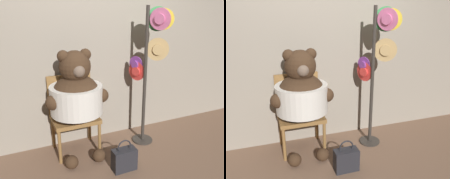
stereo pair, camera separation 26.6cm
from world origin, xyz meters
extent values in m
plane|color=brown|center=(0.00, 0.00, 0.00)|extent=(14.00, 14.00, 0.00)
cube|color=gray|center=(0.00, 0.68, 1.38)|extent=(8.00, 0.10, 2.77)
cylinder|color=olive|center=(-0.61, 0.19, 0.21)|extent=(0.04, 0.04, 0.43)
cylinder|color=olive|center=(-0.11, 0.19, 0.21)|extent=(0.04, 0.04, 0.43)
cylinder|color=olive|center=(-0.61, 0.57, 0.21)|extent=(0.04, 0.04, 0.43)
cylinder|color=olive|center=(-0.11, 0.57, 0.21)|extent=(0.04, 0.04, 0.43)
cube|color=olive|center=(-0.36, 0.38, 0.45)|extent=(0.56, 0.45, 0.05)
cube|color=olive|center=(-0.36, 0.58, 0.73)|extent=(0.56, 0.04, 0.50)
sphere|color=#3D2819|center=(-0.35, 0.31, 0.74)|extent=(0.62, 0.62, 0.62)
cylinder|color=silver|center=(-0.35, 0.31, 0.74)|extent=(0.63, 0.63, 0.34)
sphere|color=#3D2819|center=(-0.35, 0.31, 1.14)|extent=(0.37, 0.37, 0.37)
sphere|color=#3D2819|center=(-0.47, 0.31, 1.27)|extent=(0.14, 0.14, 0.14)
sphere|color=#3D2819|center=(-0.22, 0.31, 1.27)|extent=(0.14, 0.14, 0.14)
sphere|color=brown|center=(-0.35, 0.16, 1.12)|extent=(0.14, 0.14, 0.14)
sphere|color=#3D2819|center=(-0.64, 0.24, 0.77)|extent=(0.17, 0.17, 0.17)
sphere|color=#3D2819|center=(-0.05, 0.24, 0.77)|extent=(0.17, 0.17, 0.17)
sphere|color=#3D2819|center=(-0.51, 0.04, 0.08)|extent=(0.16, 0.16, 0.16)
sphere|color=#3D2819|center=(-0.18, 0.04, 0.08)|extent=(0.16, 0.16, 0.16)
cylinder|color=#332D28|center=(0.56, 0.25, 0.01)|extent=(0.28, 0.28, 0.02)
cylinder|color=#332D28|center=(0.56, 0.25, 0.90)|extent=(0.04, 0.04, 1.80)
cylinder|color=red|center=(0.50, 0.37, 0.98)|extent=(0.12, 0.23, 0.25)
cylinder|color=red|center=(0.50, 0.37, 0.98)|extent=(0.11, 0.13, 0.12)
cylinder|color=tan|center=(0.69, 0.19, 1.28)|extent=(0.27, 0.12, 0.28)
cylinder|color=tan|center=(0.69, 0.19, 1.28)|extent=(0.15, 0.10, 0.14)
cylinder|color=#7A388E|center=(0.50, 0.39, 1.07)|extent=(0.09, 0.20, 0.21)
cylinder|color=#7A388E|center=(0.50, 0.39, 1.07)|extent=(0.11, 0.12, 0.10)
cylinder|color=#3D9351|center=(0.69, 0.23, 1.64)|extent=(0.29, 0.06, 0.29)
cylinder|color=#3D9351|center=(0.69, 0.23, 1.64)|extent=(0.15, 0.08, 0.14)
cylinder|color=#D16693|center=(0.65, 0.12, 1.65)|extent=(0.16, 0.22, 0.26)
cylinder|color=#D16693|center=(0.65, 0.12, 1.65)|extent=(0.12, 0.13, 0.12)
cylinder|color=yellow|center=(0.71, 0.15, 1.65)|extent=(0.22, 0.15, 0.25)
cylinder|color=yellow|center=(0.71, 0.15, 1.65)|extent=(0.14, 0.12, 0.12)
cube|color=#232328|center=(0.03, -0.23, 0.13)|extent=(0.28, 0.14, 0.26)
torus|color=#232328|center=(0.03, -0.23, 0.30)|extent=(0.17, 0.02, 0.17)
camera|label=1|loc=(-1.08, -2.40, 1.82)|focal=40.00mm
camera|label=2|loc=(-0.83, -2.49, 1.82)|focal=40.00mm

